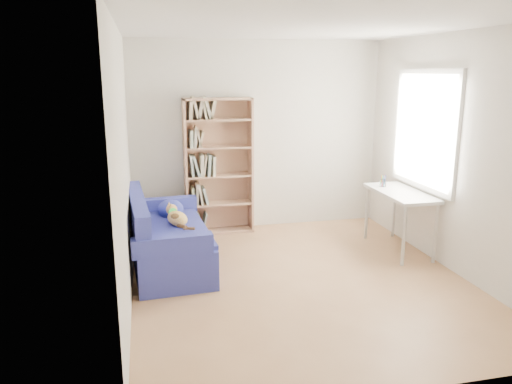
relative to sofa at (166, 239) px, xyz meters
The scene contains 6 objects.
ground 1.59m from the sofa, 28.52° to the right, with size 4.00×4.00×0.00m, color #A37249.
room_shell 2.10m from the sofa, 25.79° to the right, with size 3.54×4.04×2.62m.
sofa is the anchor object (origin of this frame).
bookshelf 1.45m from the sofa, 54.44° to the left, with size 0.92×0.29×1.84m.
desk 2.87m from the sofa, ahead, with size 0.50×1.09×0.75m.
pen_cup 2.81m from the sofa, ahead, with size 0.08×0.08×0.15m.
Camera 1 is at (-1.56, -4.75, 2.18)m, focal length 35.00 mm.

